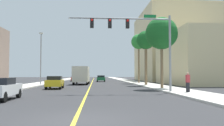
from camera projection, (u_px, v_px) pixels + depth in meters
name	position (u px, v px, depth m)	size (l,w,h in m)	color
ground	(92.00, 82.00, 50.55)	(192.00, 192.00, 0.00)	#2D2D30
sidewalk_left	(50.00, 82.00, 49.97)	(3.41, 168.00, 0.15)	beige
sidewalk_right	(133.00, 82.00, 51.14)	(3.41, 168.00, 0.15)	beige
lane_marking_center	(92.00, 82.00, 50.55)	(0.16, 144.00, 0.01)	yellow
building_right_near	(207.00, 59.00, 40.10)	(13.02, 16.81, 8.40)	beige
building_right_far	(173.00, 47.00, 63.39)	(16.93, 23.46, 17.69)	beige
traffic_signal_mast	(137.00, 34.00, 21.43)	(9.09, 0.36, 6.83)	gray
street_lamp	(41.00, 56.00, 36.19)	(0.56, 0.28, 7.79)	gray
palm_near	(161.00, 34.00, 26.83)	(3.58, 3.58, 7.85)	brown
palm_mid	(146.00, 41.00, 35.18)	(2.70, 2.70, 7.85)	brown
palm_far	(139.00, 42.00, 43.58)	(2.69, 2.69, 8.74)	brown
car_yellow	(55.00, 82.00, 27.60)	(1.86, 4.11, 1.45)	gold
car_green	(101.00, 78.00, 54.21)	(1.92, 3.86, 1.41)	#196638
car_red	(75.00, 78.00, 55.48)	(1.98, 4.05, 1.38)	red
delivery_truck	(81.00, 75.00, 39.59)	(2.55, 7.46, 2.89)	silver
pedestrian	(188.00, 82.00, 20.52)	(0.38, 0.38, 1.68)	black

